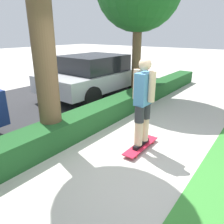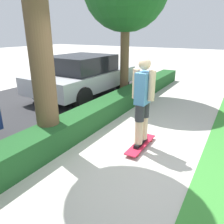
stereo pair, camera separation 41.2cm
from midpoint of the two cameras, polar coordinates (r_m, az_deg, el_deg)
ground_plane at (r=4.03m, az=8.25°, el=-13.01°), size 60.00×60.00×0.00m
street_asphalt at (r=6.84m, az=-24.20°, el=-0.34°), size 14.67×5.00×0.01m
hedge_row at (r=4.77m, az=-8.71°, el=-4.18°), size 14.67×0.60×0.49m
skateboard at (r=4.44m, az=10.24°, el=-8.77°), size 1.02×0.24×0.08m
skater_person at (r=4.08m, az=11.03°, el=2.63°), size 0.50×0.44×1.70m
parked_car_middle at (r=7.93m, az=-2.96°, el=9.74°), size 4.12×2.13×1.44m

